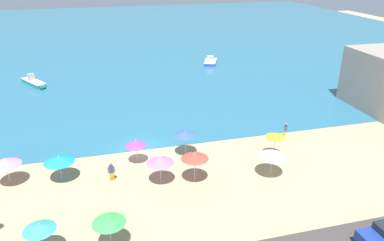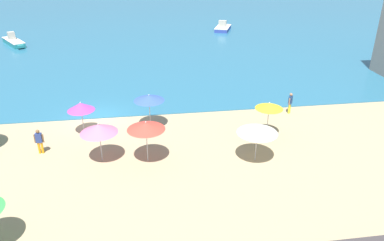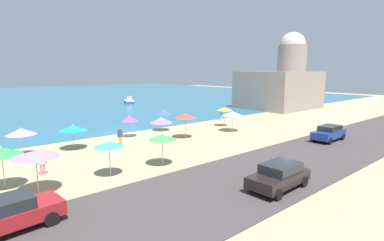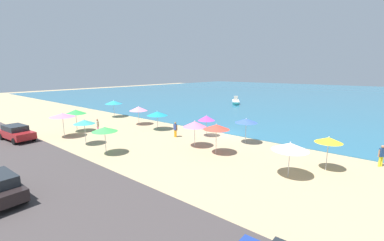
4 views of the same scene
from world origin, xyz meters
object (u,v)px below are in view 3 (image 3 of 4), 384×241
object	(u,v)px
beach_umbrella_11	(109,144)
beach_umbrella_12	(161,120)
beach_umbrella_7	(1,151)
beach_umbrella_4	(73,128)
beach_umbrella_0	(233,114)
beach_umbrella_8	(225,109)
bather_1	(221,114)
beach_umbrella_9	(130,119)
parked_car_2	(5,215)
beach_umbrella_1	(162,137)
beach_umbrella_10	(21,131)
beach_umbrella_5	(163,112)
bather_0	(42,162)
parked_car_3	(329,133)
beach_umbrella_2	(185,116)
beach_umbrella_6	(35,154)
parked_car_1	(279,175)
skiff_offshore	(129,101)
harbor_fortress	(283,83)
bather_2	(120,135)

from	to	relation	value
beach_umbrella_11	beach_umbrella_12	bearing A→B (deg)	36.27
beach_umbrella_7	beach_umbrella_4	bearing A→B (deg)	46.25
beach_umbrella_0	beach_umbrella_8	distance (m)	3.22
beach_umbrella_4	bather_1	distance (m)	21.16
beach_umbrella_9	parked_car_2	bearing A→B (deg)	-134.68
beach_umbrella_1	beach_umbrella_11	size ratio (longest dim) A/B	0.98
beach_umbrella_10	beach_umbrella_11	size ratio (longest dim) A/B	0.98
beach_umbrella_5	bather_0	bearing A→B (deg)	-154.86
beach_umbrella_4	parked_car_3	world-z (taller)	beach_umbrella_4
beach_umbrella_2	beach_umbrella_8	size ratio (longest dim) A/B	1.06
beach_umbrella_6	parked_car_1	distance (m)	13.79
beach_umbrella_12	skiff_offshore	xyz separation A→B (m)	(14.55, 33.20, -1.68)
beach_umbrella_0	skiff_offshore	xyz separation A→B (m)	(5.64, 34.43, -1.63)
beach_umbrella_0	beach_umbrella_7	bearing A→B (deg)	-172.92
beach_umbrella_1	bather_0	xyz separation A→B (m)	(-7.25, 3.50, -1.23)
beach_umbrella_8	harbor_fortress	xyz separation A→B (m)	(22.48, 6.57, 2.37)
beach_umbrella_9	beach_umbrella_1	bearing A→B (deg)	-105.73
beach_umbrella_10	bather_2	size ratio (longest dim) A/B	1.50
beach_umbrella_1	bather_2	world-z (taller)	beach_umbrella_1
beach_umbrella_7	beach_umbrella_1	bearing A→B (deg)	-13.47
beach_umbrella_11	beach_umbrella_12	xyz separation A→B (m)	(8.20, 6.02, -0.07)
beach_umbrella_1	beach_umbrella_8	world-z (taller)	beach_umbrella_8
beach_umbrella_2	beach_umbrella_9	xyz separation A→B (m)	(-4.10, 4.13, -0.35)
parked_car_1	beach_umbrella_5	bearing A→B (deg)	75.76
beach_umbrella_0	parked_car_3	xyz separation A→B (m)	(3.62, -9.38, -1.20)
beach_umbrella_9	harbor_fortress	bearing A→B (deg)	7.36
beach_umbrella_12	bather_1	world-z (taller)	beach_umbrella_12
beach_umbrella_4	beach_umbrella_8	bearing A→B (deg)	-2.88
parked_car_1	parked_car_3	bearing A→B (deg)	15.08
beach_umbrella_5	beach_umbrella_1	bearing A→B (deg)	-125.16
parked_car_2	beach_umbrella_7	bearing A→B (deg)	82.03
bather_0	parked_car_3	size ratio (longest dim) A/B	0.38
beach_umbrella_4	beach_umbrella_5	size ratio (longest dim) A/B	0.99
beach_umbrella_0	beach_umbrella_4	bearing A→B (deg)	167.41
beach_umbrella_1	skiff_offshore	bearing A→B (deg)	64.56
beach_umbrella_7	parked_car_2	bearing A→B (deg)	-97.97
beach_umbrella_8	parked_car_3	bearing A→B (deg)	-80.67
beach_umbrella_0	bather_0	size ratio (longest dim) A/B	1.49
beach_umbrella_10	beach_umbrella_8	bearing A→B (deg)	-3.42
beach_umbrella_6	beach_umbrella_10	size ratio (longest dim) A/B	1.07
beach_umbrella_11	beach_umbrella_7	bearing A→B (deg)	160.88
skiff_offshore	beach_umbrella_2	bearing A→B (deg)	-109.46
beach_umbrella_2	beach_umbrella_10	xyz separation A→B (m)	(-14.22, 3.33, -0.25)
beach_umbrella_10	harbor_fortress	xyz separation A→B (m)	(44.57, 5.25, 2.49)
beach_umbrella_10	skiff_offshore	world-z (taller)	beach_umbrella_10
beach_umbrella_12	skiff_offshore	world-z (taller)	beach_umbrella_12
beach_umbrella_7	bather_1	distance (m)	28.69
beach_umbrella_6	skiff_offshore	distance (m)	47.74
bather_1	bather_2	xyz separation A→B (m)	(-17.09, -3.46, -0.00)
skiff_offshore	harbor_fortress	bearing A→B (deg)	-53.64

